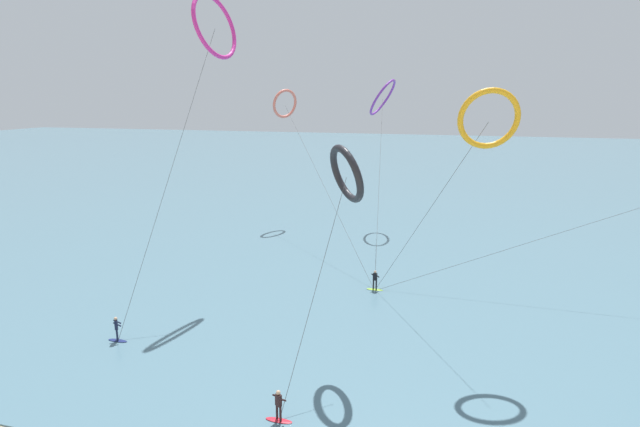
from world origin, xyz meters
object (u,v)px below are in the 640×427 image
kite_magenta (215,27)px  surfer_crimson (279,408)px  kite_coral (285,104)px  kite_charcoal (346,174)px  kite_violet (383,98)px  kite_amber (489,119)px  surfer_lime (375,281)px  surfer_navy (117,331)px

kite_magenta → surfer_crimson: bearing=-137.3°
kite_coral → kite_charcoal: bearing=58.4°
kite_magenta → kite_violet: bearing=-12.1°
kite_charcoal → kite_amber: size_ratio=0.81×
kite_magenta → kite_amber: (20.62, -6.30, -6.61)m
kite_violet → surfer_crimson: bearing=9.2°
surfer_lime → kite_amber: 17.56m
kite_charcoal → surfer_navy: bearing=61.7°
surfer_lime → kite_violet: bearing=118.6°
surfer_crimson → kite_coral: 44.51m
surfer_lime → kite_coral: 29.78m
surfer_navy → kite_magenta: (2.01, 12.11, 20.37)m
kite_magenta → kite_coral: size_ratio=1.02×
kite_amber → kite_coral: bearing=-65.7°
kite_magenta → kite_amber: 22.55m
surfer_lime → surfer_crimson: same height
kite_magenta → kite_violet: size_ratio=0.93×
surfer_crimson → kite_magenta: 28.93m
kite_charcoal → kite_magenta: size_ratio=0.56×
kite_charcoal → kite_violet: kite_violet is taller
kite_charcoal → surfer_crimson: bearing=130.2°
kite_charcoal → kite_violet: size_ratio=0.52×
surfer_lime → kite_magenta: size_ratio=0.07×
surfer_navy → surfer_crimson: size_ratio=1.00×
kite_charcoal → kite_violet: (-3.16, 33.99, 4.21)m
kite_magenta → kite_coral: kite_magenta is taller
surfer_lime → kite_amber: (7.71, -7.72, 13.76)m
kite_amber → surfer_crimson: bearing=35.2°
surfer_lime → surfer_crimson: size_ratio=1.00×
kite_amber → kite_violet: size_ratio=0.64×
surfer_lime → kite_charcoal: (-0.08, -11.14, 10.67)m
surfer_crimson → kite_magenta: kite_magenta is taller
kite_amber → surfer_navy: bearing=0.4°
kite_charcoal → kite_coral: bearing=-12.4°
kite_charcoal → kite_magenta: 18.80m
surfer_crimson → kite_coral: size_ratio=0.07×
surfer_navy → kite_coral: 37.64m
surfer_navy → kite_charcoal: size_ratio=0.13×
kite_magenta → kite_violet: (9.68, 24.26, -5.49)m
kite_magenta → surfer_lime: bearing=-74.1°
surfer_lime → kite_coral: kite_coral is taller
kite_amber → kite_coral: 37.04m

